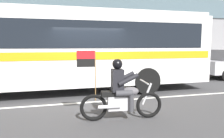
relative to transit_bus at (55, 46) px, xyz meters
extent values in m
plane|color=#3D3D3F|center=(1.19, -1.19, -1.88)|extent=(60.00, 60.00, 0.00)
cube|color=#A39E93|center=(1.19, 3.91, -1.81)|extent=(28.00, 3.80, 0.15)
cube|color=silver|center=(1.19, -1.79, -1.88)|extent=(26.60, 0.14, 0.01)
cube|color=#4C606B|center=(1.19, 5.77, 2.86)|extent=(25.76, 0.10, 1.40)
cube|color=white|center=(0.00, 0.01, -0.15)|extent=(12.39, 2.62, 2.70)
cube|color=black|center=(0.00, 0.01, 0.40)|extent=(11.40, 2.65, 0.96)
cube|color=orange|center=(0.00, 0.01, -0.35)|extent=(12.15, 2.65, 0.28)
cube|color=silver|center=(0.00, 0.01, 1.26)|extent=(12.15, 2.49, 0.16)
cylinder|color=black|center=(3.41, -1.17, -1.36)|extent=(1.04, 0.30, 1.04)
torus|color=black|center=(2.36, -3.66, -1.54)|extent=(0.70, 0.15, 0.69)
torus|color=black|center=(0.92, -3.52, -1.54)|extent=(0.70, 0.15, 0.69)
cube|color=silver|center=(1.59, -3.59, -1.44)|extent=(0.66, 0.34, 0.36)
ellipsoid|color=#59565B|center=(1.84, -3.61, -1.16)|extent=(0.50, 0.32, 0.24)
cube|color=black|center=(1.39, -3.57, -1.20)|extent=(0.58, 0.31, 0.12)
cylinder|color=silver|center=(2.30, -3.65, -1.24)|extent=(0.28, 0.08, 0.58)
cylinder|color=silver|center=(2.22, -3.65, -0.92)|extent=(0.10, 0.64, 0.04)
cylinder|color=silver|center=(1.28, -3.72, -1.49)|extent=(0.56, 0.14, 0.09)
cube|color=black|center=(1.52, -3.58, -0.86)|extent=(0.31, 0.38, 0.56)
sphere|color=black|center=(1.52, -3.58, -0.45)|extent=(0.26, 0.26, 0.26)
cylinder|color=#38383D|center=(1.68, -3.41, -1.16)|extent=(0.43, 0.19, 0.15)
cylinder|color=#38383D|center=(1.86, -3.43, -1.40)|extent=(0.13, 0.13, 0.46)
cylinder|color=#38383D|center=(1.65, -3.77, -1.16)|extent=(0.43, 0.19, 0.15)
cylinder|color=#38383D|center=(1.82, -3.79, -1.40)|extent=(0.13, 0.13, 0.46)
cylinder|color=black|center=(1.78, -3.40, -0.82)|extent=(0.53, 0.16, 0.32)
cylinder|color=black|center=(1.74, -3.80, -0.82)|extent=(0.53, 0.16, 0.32)
cylinder|color=olive|center=(0.97, -3.53, -0.73)|extent=(0.02, 0.02, 1.25)
cube|color=red|center=(0.74, -3.51, -0.21)|extent=(0.44, 0.06, 0.20)
cube|color=black|center=(0.74, -3.51, -0.41)|extent=(0.44, 0.06, 0.20)
cylinder|color=red|center=(5.21, 3.05, -1.44)|extent=(0.22, 0.22, 0.58)
sphere|color=red|center=(5.21, 3.05, -1.08)|extent=(0.20, 0.20, 0.20)
cylinder|color=red|center=(5.21, 2.91, -1.42)|extent=(0.09, 0.10, 0.09)
camera|label=1|loc=(0.08, -8.56, 0.03)|focal=33.42mm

